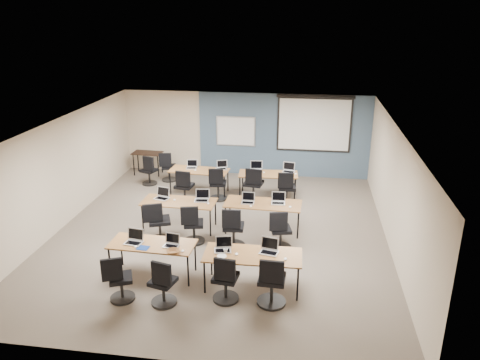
% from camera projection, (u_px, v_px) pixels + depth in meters
% --- Properties ---
extents(floor, '(8.00, 9.00, 0.02)m').
position_uv_depth(floor, '(220.00, 233.00, 11.51)').
color(floor, '#6B6354').
rests_on(floor, ground).
extents(ceiling, '(8.00, 9.00, 0.02)m').
position_uv_depth(ceiling, '(219.00, 126.00, 10.58)').
color(ceiling, white).
rests_on(ceiling, ground).
extents(wall_back, '(8.00, 0.04, 2.70)m').
position_uv_depth(wall_back, '(245.00, 134.00, 15.23)').
color(wall_back, beige).
rests_on(wall_back, ground).
extents(wall_front, '(8.00, 0.04, 2.70)m').
position_uv_depth(wall_front, '(163.00, 286.00, 6.87)').
color(wall_front, beige).
rests_on(wall_front, ground).
extents(wall_left, '(0.04, 9.00, 2.70)m').
position_uv_depth(wall_left, '(61.00, 173.00, 11.59)').
color(wall_left, beige).
rests_on(wall_left, ground).
extents(wall_right, '(0.04, 9.00, 2.70)m').
position_uv_depth(wall_right, '(394.00, 190.00, 10.50)').
color(wall_right, beige).
rests_on(wall_right, ground).
extents(blue_accent_panel, '(5.50, 0.04, 2.70)m').
position_uv_depth(blue_accent_panel, '(284.00, 136.00, 15.03)').
color(blue_accent_panel, '#3D5977').
rests_on(blue_accent_panel, wall_back).
extents(whiteboard, '(1.28, 0.03, 0.98)m').
position_uv_depth(whiteboard, '(236.00, 131.00, 15.17)').
color(whiteboard, silver).
rests_on(whiteboard, wall_back).
extents(projector_screen, '(2.40, 0.10, 1.82)m').
position_uv_depth(projector_screen, '(314.00, 121.00, 14.66)').
color(projector_screen, black).
rests_on(projector_screen, wall_back).
extents(training_table_front_left, '(1.73, 0.72, 0.73)m').
position_uv_depth(training_table_front_left, '(152.00, 245.00, 9.46)').
color(training_table_front_left, brown).
rests_on(training_table_front_left, floor).
extents(training_table_front_right, '(1.90, 0.79, 0.73)m').
position_uv_depth(training_table_front_right, '(253.00, 256.00, 9.03)').
color(training_table_front_right, brown).
rests_on(training_table_front_right, floor).
extents(training_table_mid_left, '(1.82, 0.76, 0.73)m').
position_uv_depth(training_table_mid_left, '(179.00, 203.00, 11.53)').
color(training_table_mid_left, brown).
rests_on(training_table_mid_left, floor).
extents(training_table_mid_right, '(1.87, 0.78, 0.73)m').
position_uv_depth(training_table_mid_right, '(263.00, 205.00, 11.42)').
color(training_table_mid_right, '#A36440').
rests_on(training_table_mid_right, floor).
extents(training_table_back_left, '(1.73, 0.72, 0.73)m').
position_uv_depth(training_table_back_left, '(199.00, 171.00, 13.77)').
color(training_table_back_left, brown).
rests_on(training_table_back_left, floor).
extents(training_table_back_right, '(1.69, 0.70, 0.73)m').
position_uv_depth(training_table_back_right, '(268.00, 175.00, 13.47)').
color(training_table_back_right, olive).
rests_on(training_table_back_right, floor).
extents(laptop_0, '(0.35, 0.30, 0.26)m').
position_uv_depth(laptop_0, '(134.00, 239.00, 9.46)').
color(laptop_0, '#B6B6B7').
rests_on(laptop_0, training_table_front_left).
extents(mouse_0, '(0.07, 0.10, 0.03)m').
position_uv_depth(mouse_0, '(136.00, 247.00, 9.29)').
color(mouse_0, white).
rests_on(mouse_0, training_table_front_left).
extents(task_chair_0, '(0.50, 0.47, 0.96)m').
position_uv_depth(task_chair_0, '(119.00, 282.00, 8.71)').
color(task_chair_0, black).
rests_on(task_chair_0, floor).
extents(laptop_1, '(0.30, 0.26, 0.23)m').
position_uv_depth(laptop_1, '(172.00, 243.00, 9.34)').
color(laptop_1, '#ABABB0').
rests_on(laptop_1, training_table_front_left).
extents(mouse_1, '(0.07, 0.10, 0.03)m').
position_uv_depth(mouse_1, '(183.00, 251.00, 9.12)').
color(mouse_1, white).
rests_on(mouse_1, training_table_front_left).
extents(task_chair_1, '(0.49, 0.48, 0.97)m').
position_uv_depth(task_chair_1, '(163.00, 286.00, 8.58)').
color(task_chair_1, black).
rests_on(task_chair_1, floor).
extents(laptop_2, '(0.33, 0.28, 0.25)m').
position_uv_depth(laptop_2, '(223.00, 247.00, 9.17)').
color(laptop_2, '#BBBABF').
rests_on(laptop_2, training_table_front_right).
extents(mouse_2, '(0.07, 0.10, 0.04)m').
position_uv_depth(mouse_2, '(237.00, 254.00, 9.00)').
color(mouse_2, white).
rests_on(mouse_2, training_table_front_right).
extents(task_chair_2, '(0.50, 0.50, 0.98)m').
position_uv_depth(task_chair_2, '(225.00, 282.00, 8.69)').
color(task_chair_2, black).
rests_on(task_chair_2, floor).
extents(laptop_3, '(0.35, 0.30, 0.27)m').
position_uv_depth(laptop_3, '(269.00, 249.00, 9.09)').
color(laptop_3, '#B1B1B2').
rests_on(laptop_3, training_table_front_right).
extents(mouse_3, '(0.08, 0.11, 0.04)m').
position_uv_depth(mouse_3, '(285.00, 259.00, 8.83)').
color(mouse_3, white).
rests_on(mouse_3, training_table_front_right).
extents(task_chair_3, '(0.55, 0.55, 1.02)m').
position_uv_depth(task_chair_3, '(272.00, 285.00, 8.56)').
color(task_chair_3, black).
rests_on(task_chair_3, floor).
extents(laptop_4, '(0.35, 0.30, 0.27)m').
position_uv_depth(laptop_4, '(162.00, 196.00, 11.68)').
color(laptop_4, '#ADADB2').
rests_on(laptop_4, training_table_mid_left).
extents(mouse_4, '(0.07, 0.10, 0.03)m').
position_uv_depth(mouse_4, '(175.00, 200.00, 11.57)').
color(mouse_4, white).
rests_on(mouse_4, training_table_mid_left).
extents(task_chair_4, '(0.58, 0.55, 1.03)m').
position_uv_depth(task_chair_4, '(158.00, 225.00, 10.92)').
color(task_chair_4, black).
rests_on(task_chair_4, floor).
extents(laptop_5, '(0.35, 0.30, 0.26)m').
position_uv_depth(laptop_5, '(202.00, 198.00, 11.55)').
color(laptop_5, '#A8A8AB').
rests_on(laptop_5, training_table_mid_left).
extents(mouse_5, '(0.06, 0.09, 0.03)m').
position_uv_depth(mouse_5, '(208.00, 203.00, 11.36)').
color(mouse_5, white).
rests_on(mouse_5, training_table_mid_left).
extents(task_chair_5, '(0.50, 0.50, 0.98)m').
position_uv_depth(task_chair_5, '(193.00, 227.00, 10.88)').
color(task_chair_5, black).
rests_on(task_chair_5, floor).
extents(laptop_6, '(0.31, 0.27, 0.24)m').
position_uv_depth(laptop_6, '(248.00, 200.00, 11.42)').
color(laptop_6, silver).
rests_on(laptop_6, training_table_mid_right).
extents(mouse_6, '(0.08, 0.10, 0.03)m').
position_uv_depth(mouse_6, '(251.00, 206.00, 11.19)').
color(mouse_6, white).
rests_on(mouse_6, training_table_mid_right).
extents(task_chair_6, '(0.52, 0.52, 1.00)m').
position_uv_depth(task_chair_6, '(233.00, 231.00, 10.68)').
color(task_chair_6, black).
rests_on(task_chair_6, floor).
extents(laptop_7, '(0.34, 0.29, 0.26)m').
position_uv_depth(laptop_7, '(278.00, 200.00, 11.40)').
color(laptop_7, silver).
rests_on(laptop_7, training_table_mid_right).
extents(mouse_7, '(0.09, 0.12, 0.04)m').
position_uv_depth(mouse_7, '(290.00, 207.00, 11.15)').
color(mouse_7, white).
rests_on(mouse_7, training_table_mid_right).
extents(task_chair_7, '(0.50, 0.50, 0.98)m').
position_uv_depth(task_chair_7, '(280.00, 233.00, 10.59)').
color(task_chair_7, black).
rests_on(task_chair_7, floor).
extents(laptop_8, '(0.31, 0.26, 0.24)m').
position_uv_depth(laptop_8, '(192.00, 166.00, 13.91)').
color(laptop_8, '#ACACAE').
rests_on(laptop_8, training_table_back_left).
extents(mouse_8, '(0.08, 0.11, 0.04)m').
position_uv_depth(mouse_8, '(195.00, 170.00, 13.70)').
color(mouse_8, white).
rests_on(mouse_8, training_table_back_left).
extents(task_chair_8, '(0.52, 0.52, 1.00)m').
position_uv_depth(task_chair_8, '(184.00, 189.00, 13.14)').
color(task_chair_8, black).
rests_on(task_chair_8, floor).
extents(laptop_9, '(0.32, 0.27, 0.24)m').
position_uv_depth(laptop_9, '(222.00, 167.00, 13.84)').
color(laptop_9, '#BBBBBB').
rests_on(laptop_9, training_table_back_left).
extents(mouse_9, '(0.07, 0.10, 0.04)m').
position_uv_depth(mouse_9, '(222.00, 172.00, 13.58)').
color(mouse_9, white).
rests_on(mouse_9, training_table_back_left).
extents(task_chair_9, '(0.51, 0.51, 0.99)m').
position_uv_depth(task_chair_9, '(218.00, 187.00, 13.36)').
color(task_chair_9, black).
rests_on(task_chair_9, floor).
extents(laptop_10, '(0.36, 0.31, 0.27)m').
position_uv_depth(laptop_10, '(256.00, 168.00, 13.69)').
color(laptop_10, silver).
rests_on(laptop_10, training_table_back_right).
extents(mouse_10, '(0.07, 0.10, 0.03)m').
position_uv_depth(mouse_10, '(264.00, 172.00, 13.52)').
color(mouse_10, white).
rests_on(mouse_10, training_table_back_right).
extents(task_chair_10, '(0.58, 0.58, 1.05)m').
position_uv_depth(task_chair_10, '(253.00, 188.00, 13.20)').
color(task_chair_10, black).
rests_on(task_chair_10, floor).
extents(laptop_11, '(0.35, 0.30, 0.26)m').
position_uv_depth(laptop_11, '(289.00, 169.00, 13.59)').
color(laptop_11, '#BDBDBD').
rests_on(laptop_11, training_table_back_right).
extents(mouse_11, '(0.08, 0.11, 0.04)m').
position_uv_depth(mouse_11, '(296.00, 174.00, 13.39)').
color(mouse_11, white).
rests_on(mouse_11, training_table_back_right).
extents(task_chair_11, '(0.53, 0.53, 1.01)m').
position_uv_depth(task_chair_11, '(286.00, 191.00, 13.01)').
color(task_chair_11, black).
rests_on(task_chair_11, floor).
extents(blue_mousepad, '(0.25, 0.22, 0.01)m').
position_uv_depth(blue_mousepad, '(143.00, 248.00, 9.26)').
color(blue_mousepad, navy).
rests_on(blue_mousepad, training_table_front_left).
extents(snack_bowl, '(0.35, 0.35, 0.07)m').
position_uv_depth(snack_bowl, '(173.00, 251.00, 9.06)').
color(snack_bowl, olive).
rests_on(snack_bowl, training_table_front_left).
extents(snack_plate, '(0.23, 0.23, 0.01)m').
position_uv_depth(snack_plate, '(222.00, 256.00, 8.94)').
color(snack_plate, white).
rests_on(snack_plate, training_table_front_right).
extents(coffee_cup, '(0.10, 0.10, 0.07)m').
position_uv_depth(coffee_cup, '(226.00, 251.00, 9.05)').
color(coffee_cup, white).
rests_on(coffee_cup, snack_plate).
extents(utility_table, '(0.95, 0.53, 0.75)m').
position_uv_depth(utility_table, '(147.00, 155.00, 15.39)').
color(utility_table, black).
rests_on(utility_table, floor).
extents(spare_chair_a, '(0.48, 0.48, 0.97)m').
position_uv_depth(spare_chair_a, '(168.00, 169.00, 14.85)').
color(spare_chair_a, black).
rests_on(spare_chair_a, floor).
extents(spare_chair_b, '(0.49, 0.47, 0.96)m').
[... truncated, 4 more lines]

